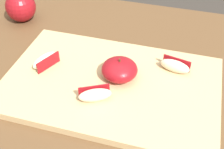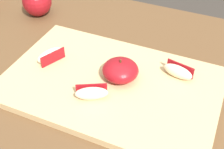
% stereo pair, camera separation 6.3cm
% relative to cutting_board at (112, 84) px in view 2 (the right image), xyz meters
% --- Properties ---
extents(dining_table, '(1.39, 0.81, 0.75)m').
position_rel_cutting_board_xyz_m(dining_table, '(-0.00, -0.02, -0.11)').
color(dining_table, brown).
rests_on(dining_table, ground_plane).
extents(cutting_board, '(0.45, 0.29, 0.02)m').
position_rel_cutting_board_xyz_m(cutting_board, '(0.00, 0.00, 0.00)').
color(cutting_board, tan).
rests_on(cutting_board, dining_table).
extents(apple_half_skin_up, '(0.08, 0.08, 0.05)m').
position_rel_cutting_board_xyz_m(apple_half_skin_up, '(0.01, 0.02, 0.03)').
color(apple_half_skin_up, maroon).
rests_on(apple_half_skin_up, cutting_board).
extents(apple_wedge_left, '(0.07, 0.04, 0.03)m').
position_rel_cutting_board_xyz_m(apple_wedge_left, '(0.12, 0.07, 0.02)').
color(apple_wedge_left, beige).
rests_on(apple_wedge_left, cutting_board).
extents(apple_wedge_front, '(0.07, 0.05, 0.03)m').
position_rel_cutting_board_xyz_m(apple_wedge_front, '(-0.02, -0.06, 0.02)').
color(apple_wedge_front, beige).
rests_on(apple_wedge_front, cutting_board).
extents(apple_wedge_near_knife, '(0.05, 0.07, 0.03)m').
position_rel_cutting_board_xyz_m(apple_wedge_near_knife, '(-0.16, 0.01, 0.02)').
color(apple_wedge_near_knife, beige).
rests_on(apple_wedge_near_knife, cutting_board).
extents(whole_apple_red_delicious, '(0.08, 0.08, 0.09)m').
position_rel_cutting_board_xyz_m(whole_apple_red_delicious, '(-0.32, 0.20, 0.03)').
color(whole_apple_red_delicious, maroon).
rests_on(whole_apple_red_delicious, dining_table).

